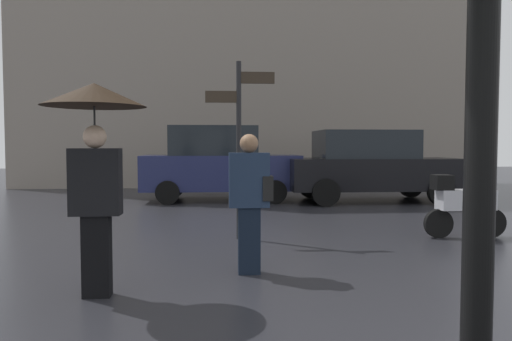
{
  "coord_description": "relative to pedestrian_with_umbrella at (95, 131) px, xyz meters",
  "views": [
    {
      "loc": [
        -1.15,
        -2.05,
        1.47
      ],
      "look_at": [
        -0.56,
        5.2,
        1.09
      ],
      "focal_mm": 33.57,
      "sensor_mm": 36.0,
      "label": 1
    }
  ],
  "objects": [
    {
      "name": "street_signpost",
      "position": [
        1.52,
        2.78,
        0.08
      ],
      "size": [
        1.08,
        0.08,
        2.78
      ],
      "color": "black",
      "rests_on": "ground"
    },
    {
      "name": "pedestrian_with_umbrella",
      "position": [
        0.0,
        0.0,
        0.0
      ],
      "size": [
        0.99,
        0.99,
        2.07
      ],
      "rotation": [
        0.0,
        0.0,
        5.41
      ],
      "color": "black",
      "rests_on": "ground"
    },
    {
      "name": "parked_scooter",
      "position": [
        5.08,
        2.59,
        -1.06
      ],
      "size": [
        1.34,
        0.32,
        1.23
      ],
      "rotation": [
        0.0,
        0.0,
        -0.1
      ],
      "color": "black",
      "rests_on": "ground"
    },
    {
      "name": "parked_car_right",
      "position": [
        5.16,
        7.54,
        -0.65
      ],
      "size": [
        4.44,
        2.05,
        1.87
      ],
      "rotation": [
        0.0,
        0.0,
        3.11
      ],
      "color": "black",
      "rests_on": "ground"
    },
    {
      "name": "parked_car_left",
      "position": [
        1.22,
        8.14,
        -0.62
      ],
      "size": [
        4.16,
        1.85,
        1.99
      ],
      "rotation": [
        0.0,
        0.0,
        -0.12
      ],
      "color": "#1E234C",
      "rests_on": "ground"
    },
    {
      "name": "pedestrian_with_bag",
      "position": [
        1.55,
        0.72,
        -0.7
      ],
      "size": [
        0.49,
        0.24,
        1.6
      ],
      "rotation": [
        0.0,
        0.0,
        2.13
      ],
      "color": "black",
      "rests_on": "ground"
    }
  ]
}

